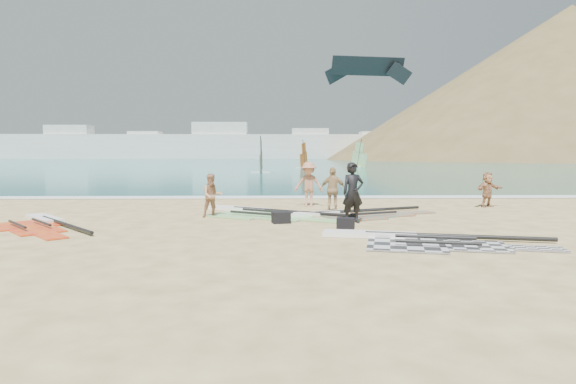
{
  "coord_description": "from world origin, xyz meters",
  "views": [
    {
      "loc": [
        -0.82,
        -12.1,
        2.36
      ],
      "look_at": [
        -0.48,
        4.0,
        1.0
      ],
      "focal_mm": 30.0,
      "sensor_mm": 36.0,
      "label": 1
    }
  ],
  "objects_px": {
    "rig_grey": "(415,240)",
    "beachgoer_left": "(212,196)",
    "gear_bag_near": "(281,218)",
    "rig_green": "(257,213)",
    "rig_orange": "(351,214)",
    "gear_bag_far": "(346,223)",
    "beachgoer_mid": "(309,184)",
    "person_wetsuit": "(353,193)",
    "beachgoer_right": "(487,189)",
    "beachgoer_back": "(333,190)",
    "rig_red": "(39,224)"
  },
  "relations": [
    {
      "from": "beachgoer_back",
      "to": "gear_bag_far",
      "type": "bearing_deg",
      "value": 98.71
    },
    {
      "from": "rig_green",
      "to": "beachgoer_left",
      "type": "height_order",
      "value": "beachgoer_left"
    },
    {
      "from": "rig_grey",
      "to": "rig_orange",
      "type": "xyz_separation_m",
      "value": [
        -0.89,
        5.23,
        -0.0
      ]
    },
    {
      "from": "rig_green",
      "to": "gear_bag_near",
      "type": "distance_m",
      "value": 2.51
    },
    {
      "from": "rig_grey",
      "to": "beachgoer_left",
      "type": "distance_m",
      "value": 7.74
    },
    {
      "from": "beachgoer_back",
      "to": "beachgoer_right",
      "type": "relative_size",
      "value": 1.17
    },
    {
      "from": "rig_grey",
      "to": "beachgoer_right",
      "type": "relative_size",
      "value": 3.98
    },
    {
      "from": "rig_grey",
      "to": "gear_bag_far",
      "type": "relative_size",
      "value": 10.97
    },
    {
      "from": "gear_bag_far",
      "to": "beachgoer_right",
      "type": "xyz_separation_m",
      "value": [
        6.83,
        5.57,
        0.59
      ]
    },
    {
      "from": "rig_green",
      "to": "gear_bag_far",
      "type": "distance_m",
      "value": 4.52
    },
    {
      "from": "gear_bag_far",
      "to": "beachgoer_left",
      "type": "xyz_separation_m",
      "value": [
        -4.45,
        2.63,
        0.62
      ]
    },
    {
      "from": "rig_orange",
      "to": "rig_red",
      "type": "xyz_separation_m",
      "value": [
        -10.36,
        -2.14,
        -0.0
      ]
    },
    {
      "from": "gear_bag_far",
      "to": "beachgoer_mid",
      "type": "distance_m",
      "value": 6.12
    },
    {
      "from": "beachgoer_left",
      "to": "beachgoer_back",
      "type": "xyz_separation_m",
      "value": [
        4.51,
        1.39,
        0.09
      ]
    },
    {
      "from": "rig_green",
      "to": "beachgoer_back",
      "type": "bearing_deg",
      "value": 40.73
    },
    {
      "from": "person_wetsuit",
      "to": "beachgoer_mid",
      "type": "bearing_deg",
      "value": 90.72
    },
    {
      "from": "rig_orange",
      "to": "beachgoer_right",
      "type": "relative_size",
      "value": 3.9
    },
    {
      "from": "rig_red",
      "to": "beachgoer_mid",
      "type": "xyz_separation_m",
      "value": [
        8.98,
        5.18,
        0.91
      ]
    },
    {
      "from": "rig_green",
      "to": "beachgoer_left",
      "type": "xyz_separation_m",
      "value": [
        -1.57,
        -0.85,
        0.73
      ]
    },
    {
      "from": "rig_red",
      "to": "beachgoer_mid",
      "type": "bearing_deg",
      "value": 78.44
    },
    {
      "from": "beachgoer_right",
      "to": "gear_bag_near",
      "type": "bearing_deg",
      "value": -177.57
    },
    {
      "from": "rig_green",
      "to": "person_wetsuit",
      "type": "distance_m",
      "value": 4.14
    },
    {
      "from": "rig_green",
      "to": "beachgoer_back",
      "type": "distance_m",
      "value": 3.1
    },
    {
      "from": "gear_bag_near",
      "to": "beachgoer_right",
      "type": "xyz_separation_m",
      "value": [
        8.81,
        4.44,
        0.57
      ]
    },
    {
      "from": "gear_bag_near",
      "to": "gear_bag_far",
      "type": "relative_size",
      "value": 1.06
    },
    {
      "from": "beachgoer_back",
      "to": "beachgoer_left",
      "type": "bearing_deg",
      "value": 26.75
    },
    {
      "from": "rig_green",
      "to": "beachgoer_mid",
      "type": "bearing_deg",
      "value": 80.45
    },
    {
      "from": "gear_bag_near",
      "to": "beachgoer_left",
      "type": "xyz_separation_m",
      "value": [
        -2.46,
        1.5,
        0.6
      ]
    },
    {
      "from": "rig_grey",
      "to": "gear_bag_far",
      "type": "height_order",
      "value": "gear_bag_far"
    },
    {
      "from": "rig_grey",
      "to": "person_wetsuit",
      "type": "height_order",
      "value": "person_wetsuit"
    },
    {
      "from": "person_wetsuit",
      "to": "beachgoer_left",
      "type": "distance_m",
      "value": 5.07
    },
    {
      "from": "rig_green",
      "to": "beachgoer_mid",
      "type": "distance_m",
      "value": 3.43
    },
    {
      "from": "rig_orange",
      "to": "beachgoer_back",
      "type": "relative_size",
      "value": 3.35
    },
    {
      "from": "gear_bag_far",
      "to": "beachgoer_mid",
      "type": "bearing_deg",
      "value": 97.14
    },
    {
      "from": "rig_orange",
      "to": "rig_grey",
      "type": "bearing_deg",
      "value": -102.04
    },
    {
      "from": "beachgoer_left",
      "to": "beachgoer_right",
      "type": "relative_size",
      "value": 1.04
    },
    {
      "from": "rig_red",
      "to": "person_wetsuit",
      "type": "xyz_separation_m",
      "value": [
        10.13,
        0.27,
        0.95
      ]
    },
    {
      "from": "rig_green",
      "to": "gear_bag_near",
      "type": "bearing_deg",
      "value": -38.75
    },
    {
      "from": "person_wetsuit",
      "to": "beachgoer_back",
      "type": "relative_size",
      "value": 1.15
    },
    {
      "from": "gear_bag_far",
      "to": "person_wetsuit",
      "type": "height_order",
      "value": "person_wetsuit"
    },
    {
      "from": "gear_bag_near",
      "to": "beachgoer_mid",
      "type": "bearing_deg",
      "value": 75.88
    },
    {
      "from": "rig_green",
      "to": "rig_orange",
      "type": "relative_size",
      "value": 0.99
    },
    {
      "from": "gear_bag_far",
      "to": "beachgoer_right",
      "type": "bearing_deg",
      "value": 39.21
    },
    {
      "from": "beachgoer_left",
      "to": "rig_orange",
      "type": "bearing_deg",
      "value": -15.65
    },
    {
      "from": "gear_bag_near",
      "to": "rig_grey",
      "type": "bearing_deg",
      "value": -44.0
    },
    {
      "from": "rig_red",
      "to": "beachgoer_back",
      "type": "bearing_deg",
      "value": 66.44
    },
    {
      "from": "rig_grey",
      "to": "beachgoer_left",
      "type": "relative_size",
      "value": 3.82
    },
    {
      "from": "gear_bag_near",
      "to": "person_wetsuit",
      "type": "height_order",
      "value": "person_wetsuit"
    },
    {
      "from": "gear_bag_far",
      "to": "person_wetsuit",
      "type": "distance_m",
      "value": 1.45
    },
    {
      "from": "person_wetsuit",
      "to": "beachgoer_left",
      "type": "bearing_deg",
      "value": 150.19
    }
  ]
}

